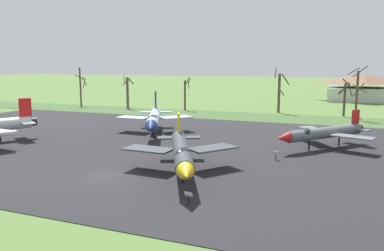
% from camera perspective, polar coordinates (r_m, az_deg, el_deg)
% --- Properties ---
extents(ground_plane, '(600.00, 600.00, 0.00)m').
position_cam_1_polar(ground_plane, '(33.89, -12.57, -7.47)').
color(ground_plane, '#4C6B33').
extents(asphalt_apron, '(90.58, 45.58, 0.05)m').
position_cam_1_polar(asphalt_apron, '(45.47, -2.86, -3.02)').
color(asphalt_apron, black).
rests_on(asphalt_apron, ground).
extents(grass_verge_strip, '(150.58, 12.00, 0.06)m').
position_cam_1_polar(grass_verge_strip, '(72.28, 6.64, 1.42)').
color(grass_verge_strip, '#3B562D').
rests_on(grass_verge_strip, ground).
extents(jet_fighter_front_left, '(10.27, 11.65, 4.21)m').
position_cam_1_polar(jet_fighter_front_left, '(45.84, 19.01, -1.04)').
color(jet_fighter_front_left, '#565B60').
rests_on(jet_fighter_front_left, ground).
extents(info_placard_front_left, '(0.52, 0.29, 0.97)m').
position_cam_1_polar(info_placard_front_left, '(39.33, 12.45, -4.28)').
color(info_placard_front_left, black).
rests_on(info_placard_front_left, ground).
extents(jet_fighter_front_right, '(10.17, 15.61, 5.58)m').
position_cam_1_polar(jet_fighter_front_right, '(52.51, -5.75, 1.07)').
color(jet_fighter_front_right, '#8EA3B2').
rests_on(jet_fighter_front_right, ground).
extents(info_placard_front_right, '(0.59, 0.44, 1.11)m').
position_cam_1_polar(info_placard_front_right, '(44.87, -6.15, -2.33)').
color(info_placard_front_right, black).
rests_on(info_placard_front_right, ground).
extents(jet_fighter_rear_left, '(9.72, 14.08, 4.72)m').
position_cam_1_polar(jet_fighter_rear_left, '(33.10, -1.59, -3.85)').
color(jet_fighter_rear_left, '#33383D').
rests_on(jet_fighter_rear_left, ground).
extents(info_placard_rear_left, '(0.61, 0.30, 0.98)m').
position_cam_1_polar(info_placard_rear_left, '(26.44, -0.53, -10.57)').
color(info_placard_rear_left, black).
rests_on(info_placard_rear_left, ground).
extents(bare_tree_far_left, '(1.89, 2.68, 9.00)m').
position_cam_1_polar(bare_tree_far_left, '(93.02, -16.31, 5.71)').
color(bare_tree_far_left, '#42382D').
rests_on(bare_tree_far_left, ground).
extents(bare_tree_left_of_center, '(2.54, 2.48, 7.22)m').
position_cam_1_polar(bare_tree_left_of_center, '(85.62, -9.63, 5.08)').
color(bare_tree_left_of_center, brown).
rests_on(bare_tree_left_of_center, ground).
extents(bare_tree_center, '(1.85, 2.09, 7.05)m').
position_cam_1_polar(bare_tree_center, '(80.91, -0.98, 4.85)').
color(bare_tree_center, '#42382D').
rests_on(bare_tree_center, ground).
extents(bare_tree_right_of_center, '(2.93, 2.70, 9.07)m').
position_cam_1_polar(bare_tree_right_of_center, '(78.54, 12.95, 5.06)').
color(bare_tree_right_of_center, brown).
rests_on(bare_tree_right_of_center, ground).
extents(bare_tree_far_right, '(2.67, 2.65, 7.11)m').
position_cam_1_polar(bare_tree_far_right, '(76.73, 21.91, 4.06)').
color(bare_tree_far_right, '#42382D').
rests_on(bare_tree_far_right, ground).
extents(bare_tree_backdrop_extra, '(3.34, 3.37, 9.45)m').
position_cam_1_polar(bare_tree_backdrop_extra, '(72.24, 23.48, 4.53)').
color(bare_tree_backdrop_extra, brown).
rests_on(bare_tree_backdrop_extra, ground).
extents(visitor_building, '(19.54, 13.70, 7.05)m').
position_cam_1_polar(visitor_building, '(111.87, 24.32, 5.13)').
color(visitor_building, beige).
rests_on(visitor_building, ground).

